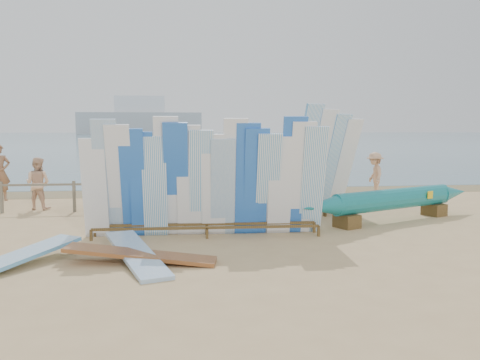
{
  "coord_description": "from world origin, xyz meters",
  "views": [
    {
      "loc": [
        0.93,
        -11.99,
        2.42
      ],
      "look_at": [
        2.59,
        1.16,
        1.05
      ],
      "focal_mm": 38.0,
      "sensor_mm": 36.0,
      "label": 1
    }
  ],
  "objects": [
    {
      "name": "beachgoer_7",
      "position": [
        2.5,
        6.2,
        0.82
      ],
      "size": [
        0.64,
        0.66,
        1.64
      ],
      "primitive_type": "imported",
      "rotation": [
        0.0,
        0.0,
        5.46
      ],
      "color": "#8C6042",
      "rests_on": "ground"
    },
    {
      "name": "flat_board_a",
      "position": [
        0.19,
        -2.85,
        0.0
      ],
      "size": [
        1.4,
        2.73,
        0.32
      ],
      "primitive_type": "cube",
      "rotation": [
        0.09,
        0.0,
        0.33
      ],
      "color": "#84ADD3",
      "rests_on": "ground"
    },
    {
      "name": "distant_ship",
      "position": [
        -12.0,
        180.0,
        5.31
      ],
      "size": [
        45.0,
        8.0,
        14.0
      ],
      "color": "#999EA3",
      "rests_on": "ocean"
    },
    {
      "name": "beachgoer_8",
      "position": [
        4.3,
        4.31,
        0.78
      ],
      "size": [
        0.8,
        0.78,
        1.56
      ],
      "primitive_type": "imported",
      "rotation": [
        0.0,
        0.0,
        0.75
      ],
      "color": "beige",
      "rests_on": "ground"
    },
    {
      "name": "flat_board_e",
      "position": [
        -1.9,
        -3.01,
        0.0
      ],
      "size": [
        2.0,
        2.53,
        0.33
      ],
      "primitive_type": "cube",
      "rotation": [
        0.1,
        0.0,
        -0.61
      ],
      "color": "white",
      "rests_on": "ground"
    },
    {
      "name": "beachgoer_4",
      "position": [
        0.29,
        4.59,
        0.92
      ],
      "size": [
        0.58,
        1.12,
        1.85
      ],
      "primitive_type": "imported",
      "rotation": [
        0.0,
        0.0,
        4.81
      ],
      "color": "#8C6042",
      "rests_on": "ground"
    },
    {
      "name": "beach_chair_left",
      "position": [
        0.25,
        4.16,
        0.24
      ],
      "size": [
        0.63,
        0.65,
        0.83
      ],
      "rotation": [
        0.0,
        0.0,
        0.23
      ],
      "color": "red",
      "rests_on": "ground"
    },
    {
      "name": "beachgoer_extra_0",
      "position": [
        7.73,
        4.72,
        0.79
      ],
      "size": [
        0.56,
        1.07,
        1.59
      ],
      "primitive_type": "imported",
      "rotation": [
        0.0,
        0.0,
        4.58
      ],
      "color": "tan",
      "rests_on": "ground"
    },
    {
      "name": "main_surfboard_rack",
      "position": [
        1.6,
        -0.84,
        1.2
      ],
      "size": [
        5.37,
        0.98,
        2.67
      ],
      "rotation": [
        0.0,
        0.0,
        -0.04
      ],
      "color": "brown",
      "rests_on": "ground"
    },
    {
      "name": "stroller",
      "position": [
        2.72,
        3.52,
        0.47
      ],
      "size": [
        0.76,
        0.96,
        1.18
      ],
      "rotation": [
        0.0,
        0.0,
        0.2
      ],
      "color": "red",
      "rests_on": "ground"
    },
    {
      "name": "wet_sand_strip",
      "position": [
        0.0,
        7.2,
        0.0
      ],
      "size": [
        40.0,
        2.6,
        0.01
      ],
      "primitive_type": "cube",
      "color": "olive",
      "rests_on": "ground"
    },
    {
      "name": "beach_chair_right",
      "position": [
        1.86,
        4.13,
        0.24
      ],
      "size": [
        0.75,
        0.75,
        0.83
      ],
      "rotation": [
        0.0,
        0.0,
        0.67
      ],
      "color": "red",
      "rests_on": "ground"
    },
    {
      "name": "fence",
      "position": [
        0.0,
        3.0,
        0.63
      ],
      "size": [
        12.08,
        0.08,
        0.9
      ],
      "color": "#716955",
      "rests_on": "ground"
    },
    {
      "name": "ocean",
      "position": [
        0.0,
        128.0,
        0.0
      ],
      "size": [
        320.0,
        240.0,
        0.02
      ],
      "primitive_type": "cube",
      "color": "slate",
      "rests_on": "ground"
    },
    {
      "name": "flat_board_c",
      "position": [
        0.28,
        -2.93,
        0.0
      ],
      "size": [
        2.75,
        1.0,
        0.32
      ],
      "primitive_type": "cube",
      "rotation": [
        0.09,
        0.0,
        1.4
      ],
      "color": "#965629",
      "rests_on": "ground"
    },
    {
      "name": "beachgoer_2",
      "position": [
        -3.15,
        3.6,
        0.77
      ],
      "size": [
        0.82,
        0.56,
        1.55
      ],
      "primitive_type": "imported",
      "rotation": [
        0.0,
        0.0,
        2.85
      ],
      "color": "beige",
      "rests_on": "ground"
    },
    {
      "name": "beachgoer_9",
      "position": [
        4.99,
        6.85,
        0.88
      ],
      "size": [
        1.16,
        0.55,
        1.75
      ],
      "primitive_type": "imported",
      "rotation": [
        0.0,
        0.0,
        3.21
      ],
      "color": "tan",
      "rests_on": "ground"
    },
    {
      "name": "ground",
      "position": [
        0.0,
        0.0,
        0.0
      ],
      "size": [
        160.0,
        160.0,
        0.0
      ],
      "primitive_type": "plane",
      "color": "tan",
      "rests_on": "ground"
    },
    {
      "name": "beachgoer_6",
      "position": [
        1.59,
        4.94,
        0.89
      ],
      "size": [
        0.94,
        0.6,
        1.77
      ],
      "primitive_type": "imported",
      "rotation": [
        0.0,
        0.0,
        3.36
      ],
      "color": "tan",
      "rests_on": "ground"
    },
    {
      "name": "vendor_table",
      "position": [
        2.64,
        -0.06,
        0.36
      ],
      "size": [
        0.83,
        0.6,
        1.07
      ],
      "rotation": [
        0.0,
        0.0,
        -0.03
      ],
      "color": "brown",
      "rests_on": "ground"
    },
    {
      "name": "beachgoer_5",
      "position": [
        2.17,
        5.65,
        0.85
      ],
      "size": [
        0.82,
        1.64,
        1.7
      ],
      "primitive_type": "imported",
      "rotation": [
        0.0,
        0.0,
        4.5
      ],
      "color": "beige",
      "rests_on": "ground"
    },
    {
      "name": "outrigger_canoe",
      "position": [
        6.52,
        0.42,
        0.55
      ],
      "size": [
        5.67,
        2.97,
        0.85
      ],
      "rotation": [
        0.0,
        0.0,
        0.43
      ],
      "color": "brown",
      "rests_on": "ground"
    },
    {
      "name": "side_surfboard_rack",
      "position": [
        4.84,
        1.55,
        1.37
      ],
      "size": [
        2.68,
        1.92,
        3.05
      ],
      "rotation": [
        0.0,
        0.0,
        0.49
      ],
      "color": "brown",
      "rests_on": "ground"
    }
  ]
}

